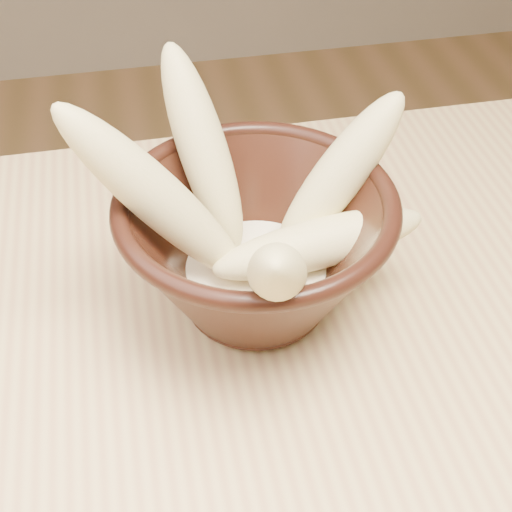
{
  "coord_description": "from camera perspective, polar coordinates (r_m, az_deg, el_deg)",
  "views": [
    {
      "loc": [
        0.12,
        -0.22,
        1.15
      ],
      "look_at": [
        0.2,
        0.15,
        0.8
      ],
      "focal_mm": 50.0,
      "sensor_mm": 36.0,
      "label": 1
    }
  ],
  "objects": [
    {
      "name": "banana_left",
      "position": [
        0.48,
        -7.92,
        4.65
      ],
      "size": [
        0.15,
        0.06,
        0.16
      ],
      "primitive_type": "ellipsoid",
      "rotation": [
        0.67,
        0.0,
        -1.77
      ],
      "color": "#C7BD75",
      "rests_on": "bowl"
    },
    {
      "name": "banana_right",
      "position": [
        0.52,
        6.61,
        6.35
      ],
      "size": [
        0.13,
        0.07,
        0.14
      ],
      "primitive_type": "ellipsoid",
      "rotation": [
        0.69,
        0.0,
        1.85
      ],
      "color": "#C7BD75",
      "rests_on": "bowl"
    },
    {
      "name": "banana_across",
      "position": [
        0.51,
        5.08,
        1.01
      ],
      "size": [
        0.16,
        0.05,
        0.05
      ],
      "primitive_type": "ellipsoid",
      "rotation": [
        1.5,
        0.0,
        1.66
      ],
      "color": "#C7BD75",
      "rests_on": "bowl"
    },
    {
      "name": "banana_upright",
      "position": [
        0.53,
        -4.26,
        8.51
      ],
      "size": [
        0.08,
        0.12,
        0.15
      ],
      "primitive_type": "ellipsoid",
      "rotation": [
        0.59,
        0.0,
        3.5
      ],
      "color": "#C7BD75",
      "rests_on": "bowl"
    },
    {
      "name": "bowl",
      "position": [
        0.51,
        0.0,
        0.76
      ],
      "size": [
        0.2,
        0.2,
        0.11
      ],
      "rotation": [
        0.0,
        0.0,
        -0.25
      ],
      "color": "black",
      "rests_on": "table"
    },
    {
      "name": "banana_front",
      "position": [
        0.44,
        1.73,
        -1.51
      ],
      "size": [
        0.07,
        0.14,
        0.14
      ],
      "primitive_type": "ellipsoid",
      "rotation": [
        0.74,
        0.0,
        -0.27
      ],
      "color": "#C7BD75",
      "rests_on": "bowl"
    },
    {
      "name": "milk_puddle",
      "position": [
        0.53,
        0.0,
        -1.38
      ],
      "size": [
        0.11,
        0.11,
        0.02
      ],
      "primitive_type": "cylinder",
      "color": "#FEEECC",
      "rests_on": "bowl"
    }
  ]
}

